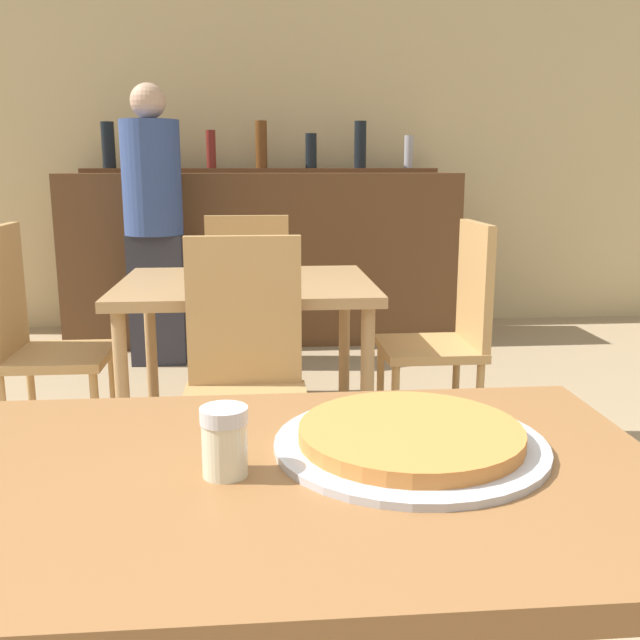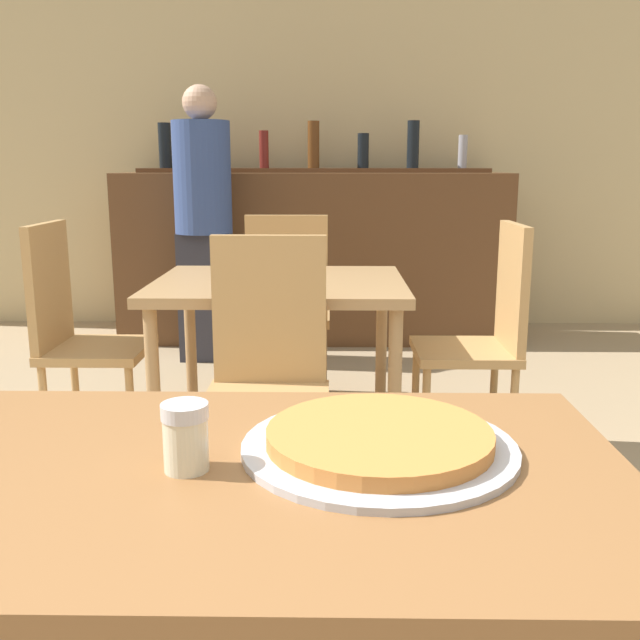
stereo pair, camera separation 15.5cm
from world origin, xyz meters
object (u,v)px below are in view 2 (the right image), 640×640
at_px(chair_far_side_back, 288,301).
at_px(person_standing, 204,216).
at_px(pizza_tray, 379,441).
at_px(chair_far_side_right, 486,328).
at_px(chair_far_side_left, 75,326).
at_px(cheese_shaker, 186,436).
at_px(chair_far_side_front, 268,366).

bearing_deg(chair_far_side_back, person_standing, -58.07).
height_order(chair_far_side_back, pizza_tray, chair_far_side_back).
bearing_deg(chair_far_side_right, chair_far_side_left, -90.00).
relative_size(chair_far_side_left, chair_far_side_right, 1.00).
xyz_separation_m(chair_far_side_left, cheese_shaker, (0.83, -1.85, 0.26)).
height_order(chair_far_side_back, cheese_shaker, chair_far_side_back).
xyz_separation_m(chair_far_side_right, cheese_shaker, (-0.83, -1.85, 0.26)).
height_order(cheese_shaker, person_standing, person_standing).
height_order(chair_far_side_front, person_standing, person_standing).
height_order(chair_far_side_front, chair_far_side_back, same).
height_order(chair_far_side_left, pizza_tray, chair_far_side_left).
bearing_deg(person_standing, chair_far_side_right, -46.49).
bearing_deg(pizza_tray, chair_far_side_front, 103.08).
distance_m(chair_far_side_left, chair_far_side_right, 1.67).
relative_size(pizza_tray, cheese_shaker, 4.23).
height_order(pizza_tray, person_standing, person_standing).
height_order(chair_far_side_back, chair_far_side_right, same).
distance_m(chair_far_side_right, pizza_tray, 1.88).
distance_m(chair_far_side_right, person_standing, 2.05).
distance_m(chair_far_side_back, pizza_tray, 2.38).
distance_m(chair_far_side_front, chair_far_side_left, 1.01).
relative_size(chair_far_side_back, pizza_tray, 2.26).
bearing_deg(chair_far_side_front, pizza_tray, -76.92).
bearing_deg(person_standing, pizza_tray, -75.53).
distance_m(chair_far_side_front, chair_far_side_right, 1.01).
bearing_deg(chair_far_side_right, cheese_shaker, -24.26).
distance_m(chair_far_side_front, chair_far_side_back, 1.14).
relative_size(chair_far_side_front, chair_far_side_left, 1.00).
bearing_deg(chair_far_side_right, chair_far_side_back, -124.43).
distance_m(chair_far_side_back, person_standing, 1.11).
relative_size(chair_far_side_left, cheese_shaker, 9.54).
xyz_separation_m(pizza_tray, person_standing, (-0.84, 3.24, 0.12)).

